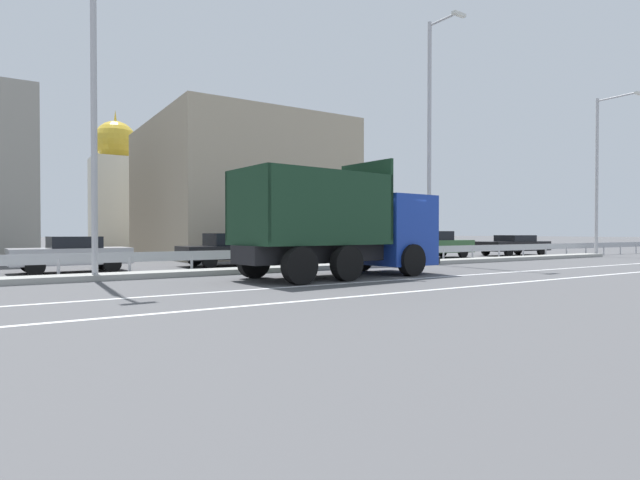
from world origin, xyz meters
TOP-DOWN VIEW (x-y plane):
  - ground_plane at (0.00, 0.00)m, footprint 320.00×320.00m
  - lane_strip_0 at (-1.63, -1.97)m, footprint 68.35×0.16m
  - lane_strip_1 at (-1.63, -4.42)m, footprint 68.35×0.16m
  - median_island at (0.00, 2.80)m, footprint 37.59×1.10m
  - median_guardrail at (0.00, 3.64)m, footprint 68.35×0.09m
  - dump_truck at (-0.67, -0.09)m, footprint 7.11×3.25m
  - median_road_sign at (2.92, 2.80)m, footprint 0.83×0.16m
  - street_lamp_1 at (-8.33, 2.71)m, footprint 0.71×1.82m
  - street_lamp_2 at (5.33, 2.65)m, footprint 0.71×1.82m
  - street_lamp_3 at (19.00, 2.55)m, footprint 0.70×2.47m
  - parked_car_3 at (-8.59, 6.35)m, footprint 3.95×2.06m
  - parked_car_4 at (-2.36, 6.65)m, footprint 4.50×2.00m
  - parked_car_5 at (2.85, 6.54)m, footprint 4.67×2.22m
  - parked_car_6 at (9.60, 6.72)m, footprint 4.77×1.98m
  - parked_car_7 at (16.04, 6.21)m, footprint 4.90×2.06m
  - background_building_1 at (1.82, 15.96)m, footprint 10.33×12.67m
  - church_tower at (-3.03, 28.66)m, footprint 3.60×3.60m

SIDE VIEW (x-z plane):
  - ground_plane at x=0.00m, z-range 0.00..0.00m
  - lane_strip_0 at x=-1.63m, z-range 0.00..0.01m
  - lane_strip_1 at x=-1.63m, z-range 0.00..0.01m
  - median_island at x=0.00m, z-range 0.00..0.18m
  - median_guardrail at x=0.00m, z-range 0.18..0.96m
  - parked_car_7 at x=16.04m, z-range 0.04..1.29m
  - parked_car_3 at x=-8.59m, z-range 0.03..1.31m
  - parked_car_4 at x=-2.36m, z-range 0.01..1.40m
  - parked_car_5 at x=2.85m, z-range 0.00..1.51m
  - parked_car_6 at x=9.60m, z-range 0.01..1.50m
  - dump_truck at x=-0.67m, z-range -0.51..3.25m
  - median_road_sign at x=2.92m, z-range 0.11..2.66m
  - background_building_1 at x=1.82m, z-range 0.00..8.02m
  - church_tower at x=-3.03m, z-range -0.58..10.50m
  - street_lamp_3 at x=19.00m, z-range 0.52..9.84m
  - street_lamp_1 at x=-8.33m, z-range 0.45..10.77m
  - street_lamp_2 at x=5.33m, z-range 0.45..11.16m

